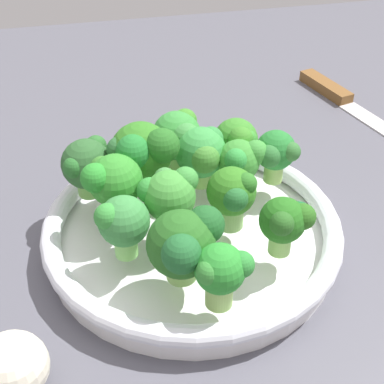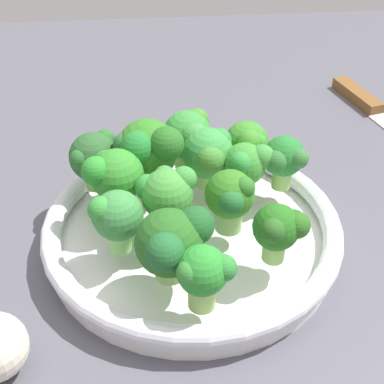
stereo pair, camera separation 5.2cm
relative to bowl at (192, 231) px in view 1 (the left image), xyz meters
The scene contains 18 objects.
ground_plane 3.79cm from the bowl, 65.19° to the left, with size 130.00×130.00×2.50cm, color #53525D.
bowl is the anchor object (origin of this frame).
broccoli_floret_0 9.52cm from the bowl, 61.30° to the right, with size 4.45×4.69×5.97cm.
broccoli_floret_1 10.63cm from the bowl, 46.58° to the left, with size 4.47×4.80×5.57cm.
broccoli_floret_2 9.41cm from the bowl, 101.01° to the right, with size 5.18×5.62×6.87cm.
broccoli_floret_3 11.44cm from the bowl, 112.24° to the left, with size 4.49×4.38×5.72cm.
broccoli_floret_4 9.66cm from the bowl, 16.94° to the right, with size 6.77×6.62×6.47cm.
broccoli_floret_5 7.89cm from the bowl, 160.63° to the left, with size 6.24×5.15×6.25cm.
broccoli_floret_6 12.12cm from the bowl, 123.94° to the right, with size 5.31×4.94×6.02cm.
broccoli_floret_7 12.22cm from the bowl, ahead, with size 4.02×4.68×5.81cm.
broccoli_floret_8 6.37cm from the bowl, 61.78° to the right, with size 5.05×5.56×6.39cm.
broccoli_floret_9 6.63cm from the bowl, 57.74° to the left, with size 4.98×4.50×6.16cm.
broccoli_floret_10 8.36cm from the bowl, 121.14° to the left, with size 4.41×5.03×5.54cm.
broccoli_floret_11 10.51cm from the bowl, behind, with size 5.50×5.14×6.38cm.
broccoli_floret_12 8.98cm from the bowl, 141.39° to the right, with size 6.37×6.79×7.76cm.
broccoli_floret_13 10.84cm from the bowl, 137.90° to the left, with size 5.51×4.69×5.73cm.
knife 36.09cm from the bowl, 130.64° to the left, with size 26.31×9.23×1.50cm.
garlic_bulb 20.87cm from the bowl, 51.40° to the right, with size 5.35×5.35×5.35cm, color #F1E9CE.
Camera 1 is at (39.43, -11.06, 37.52)cm, focal length 52.65 mm.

